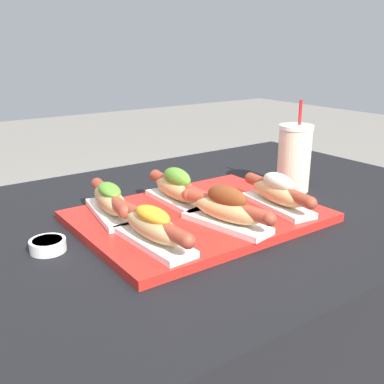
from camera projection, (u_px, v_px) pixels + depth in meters
patio_table at (184, 344)px, 1.10m from camera, size 1.42×0.87×0.69m
serving_tray at (198, 217)px, 0.94m from camera, size 0.49×0.36×0.02m
hot_dog_0 at (153, 227)px, 0.78m from camera, size 0.07×0.22×0.07m
hot_dog_1 at (226, 209)px, 0.86m from camera, size 0.10×0.22×0.08m
hot_dog_2 at (278, 192)px, 0.95m from camera, size 0.08×0.22×0.08m
hot_dog_3 at (110, 200)px, 0.91m from camera, size 0.09×0.22×0.07m
hot_dog_4 at (177, 188)px, 0.98m from camera, size 0.06×0.22×0.08m
sauce_bowl at (48, 245)px, 0.80m from camera, size 0.06×0.06×0.02m
drink_cup at (294, 158)px, 1.11m from camera, size 0.08×0.08×0.23m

